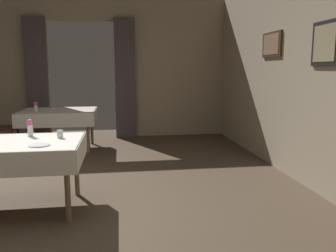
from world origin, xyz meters
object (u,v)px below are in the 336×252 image
object	(u,v)px
dining_table_far	(59,115)
flower_vase_mid	(30,127)
plate_mid_c	(39,145)
plate_far_b	(52,108)
dining_table_mid	(15,150)
glass_mid_b	(60,134)
flower_vase_far	(36,106)

from	to	relation	value
dining_table_far	flower_vase_mid	bearing A→B (deg)	-87.30
plate_mid_c	plate_far_b	size ratio (longest dim) A/B	1.13
dining_table_mid	glass_mid_b	distance (m)	0.48
flower_vase_far	plate_mid_c	bearing A→B (deg)	-76.66
flower_vase_mid	plate_mid_c	xyz separation A→B (m)	(0.21, -0.51, -0.10)
flower_vase_mid	flower_vase_far	xyz separation A→B (m)	(-0.46, 2.31, -0.00)
plate_far_b	dining_table_far	bearing A→B (deg)	-57.19
dining_table_mid	flower_vase_mid	world-z (taller)	flower_vase_mid
glass_mid_b	flower_vase_far	xyz separation A→B (m)	(-0.81, 2.46, 0.06)
dining_table_far	glass_mid_b	bearing A→B (deg)	-80.21
flower_vase_mid	plate_far_b	distance (m)	2.82
glass_mid_b	plate_far_b	xyz separation A→B (m)	(-0.63, 2.95, -0.04)
dining_table_mid	dining_table_far	bearing A→B (deg)	90.59
plate_far_b	flower_vase_mid	bearing A→B (deg)	-84.30
dining_table_mid	flower_vase_far	world-z (taller)	flower_vase_far
flower_vase_mid	glass_mid_b	xyz separation A→B (m)	(0.35, -0.15, -0.06)
plate_far_b	dining_table_mid	bearing A→B (deg)	-86.50
plate_mid_c	plate_far_b	distance (m)	3.35
dining_table_far	flower_vase_far	world-z (taller)	flower_vase_far
plate_mid_c	flower_vase_far	distance (m)	2.90
plate_far_b	flower_vase_far	bearing A→B (deg)	-110.19
glass_mid_b	plate_mid_c	distance (m)	0.39
flower_vase_mid	glass_mid_b	size ratio (longest dim) A/B	2.20
dining_table_mid	flower_vase_far	distance (m)	2.62
flower_vase_mid	plate_mid_c	distance (m)	0.56
glass_mid_b	plate_far_b	world-z (taller)	glass_mid_b
glass_mid_b	flower_vase_far	distance (m)	2.59
dining_table_mid	plate_far_b	size ratio (longest dim) A/B	7.59
dining_table_far	flower_vase_far	distance (m)	0.46
flower_vase_mid	plate_mid_c	size ratio (longest dim) A/B	0.95
flower_vase_mid	dining_table_far	bearing A→B (deg)	92.70
dining_table_far	plate_mid_c	world-z (taller)	plate_mid_c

